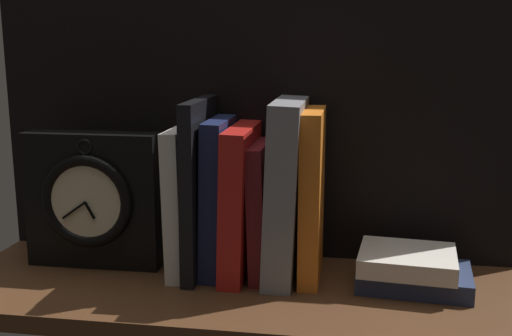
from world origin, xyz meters
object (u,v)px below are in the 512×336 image
at_px(book_navy_bierce, 218,197).
at_px(book_orange_pandolfini, 312,195).
at_px(book_black_skeptic, 200,187).
at_px(book_red_requiem, 240,201).
at_px(book_gray_chess, 286,190).
at_px(framed_clock, 93,200).
at_px(book_stack_side, 411,269).
at_px(book_maroon_dawkins, 261,209).
at_px(book_white_catcher, 184,199).

relative_size(book_navy_bierce, book_orange_pandolfini, 0.93).
relative_size(book_black_skeptic, book_red_requiem, 1.17).
relative_size(book_navy_bierce, book_red_requiem, 1.05).
distance_m(book_gray_chess, framed_clock, 0.29).
xyz_separation_m(framed_clock, book_stack_side, (0.47, -0.01, -0.08)).
relative_size(book_red_requiem, framed_clock, 1.07).
distance_m(book_maroon_dawkins, book_stack_side, 0.23).
distance_m(book_maroon_dawkins, book_gray_chess, 0.05).
bearing_deg(book_maroon_dawkins, framed_clock, -178.24).
bearing_deg(book_stack_side, book_black_skeptic, 176.49).
bearing_deg(book_orange_pandolfini, book_navy_bierce, 180.00).
distance_m(book_maroon_dawkins, framed_clock, 0.25).
bearing_deg(book_orange_pandolfini, book_black_skeptic, 180.00).
height_order(book_black_skeptic, book_maroon_dawkins, book_black_skeptic).
bearing_deg(book_white_catcher, book_red_requiem, 0.00).
xyz_separation_m(book_red_requiem, book_stack_side, (0.24, -0.02, -0.08)).
bearing_deg(book_gray_chess, framed_clock, -178.46).
xyz_separation_m(book_white_catcher, book_black_skeptic, (0.02, 0.00, 0.02)).
xyz_separation_m(book_white_catcher, book_orange_pandolfini, (0.19, 0.00, 0.01)).
relative_size(book_black_skeptic, book_maroon_dawkins, 1.32).
bearing_deg(book_red_requiem, book_black_skeptic, -180.00).
bearing_deg(book_orange_pandolfini, book_white_catcher, 180.00).
distance_m(book_gray_chess, book_stack_side, 0.21).
xyz_separation_m(book_maroon_dawkins, book_gray_chess, (0.04, 0.00, 0.03)).
bearing_deg(book_gray_chess, book_red_requiem, 180.00).
height_order(book_navy_bierce, book_maroon_dawkins, book_navy_bierce).
bearing_deg(book_white_catcher, book_orange_pandolfini, 0.00).
bearing_deg(book_stack_side, book_maroon_dawkins, 175.00).
distance_m(book_red_requiem, book_stack_side, 0.26).
relative_size(book_gray_chess, book_stack_side, 1.56).
xyz_separation_m(book_white_catcher, book_gray_chess, (0.15, 0.00, 0.02)).
relative_size(framed_clock, book_stack_side, 1.24).
distance_m(book_black_skeptic, book_navy_bierce, 0.03).
relative_size(book_maroon_dawkins, book_gray_chess, 0.76).
relative_size(book_black_skeptic, book_navy_bierce, 1.12).
bearing_deg(book_black_skeptic, book_navy_bierce, 0.00).
height_order(book_navy_bierce, framed_clock, book_navy_bierce).
relative_size(book_white_catcher, book_black_skeptic, 0.84).
distance_m(book_black_skeptic, book_maroon_dawkins, 0.10).
height_order(framed_clock, book_stack_side, framed_clock).
bearing_deg(book_navy_bierce, book_black_skeptic, 180.00).
bearing_deg(book_maroon_dawkins, book_stack_side, -5.00).
bearing_deg(book_orange_pandolfini, book_red_requiem, 180.00).
relative_size(book_black_skeptic, framed_clock, 1.25).
distance_m(book_white_catcher, book_orange_pandolfini, 0.19).
height_order(book_white_catcher, book_red_requiem, book_red_requiem).
relative_size(book_navy_bierce, framed_clock, 1.11).
height_order(book_navy_bierce, book_orange_pandolfini, book_orange_pandolfini).
height_order(book_red_requiem, book_stack_side, book_red_requiem).
xyz_separation_m(book_gray_chess, book_orange_pandolfini, (0.04, 0.00, -0.01)).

